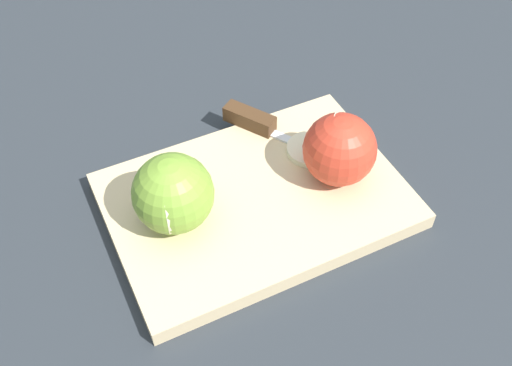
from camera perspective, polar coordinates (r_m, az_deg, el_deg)
name	(u,v)px	position (r m, az deg, el deg)	size (l,w,h in m)	color
ground_plane	(256,206)	(0.71, 0.00, -2.21)	(4.00, 4.00, 0.00)	#282D33
cutting_board	(256,200)	(0.71, 0.00, -1.66)	(0.35, 0.26, 0.02)	#D1B789
apple_half_left	(174,196)	(0.64, -7.84, -1.23)	(0.09, 0.09, 0.09)	olive
apple_half_right	(339,149)	(0.69, 7.94, 3.18)	(0.09, 0.09, 0.09)	red
knife	(254,121)	(0.77, -0.17, 5.92)	(0.11, 0.14, 0.02)	silver
apple_slice	(310,149)	(0.75, 5.18, 3.21)	(0.06, 0.06, 0.01)	beige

